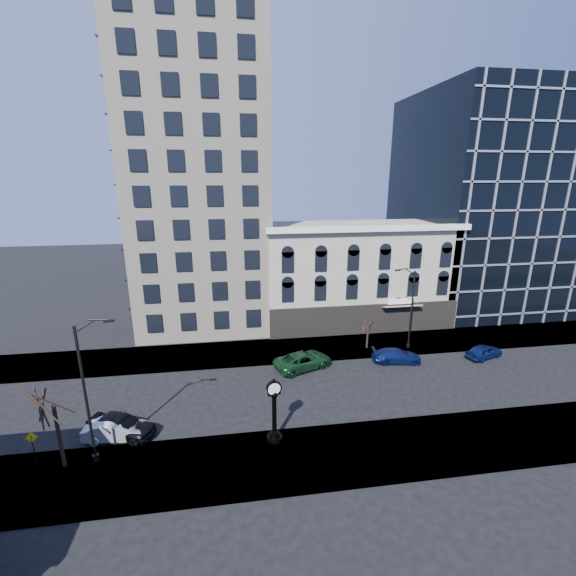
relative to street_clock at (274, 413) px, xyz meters
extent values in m
plane|color=black|center=(0.43, 6.05, -2.23)|extent=(160.00, 160.00, 0.00)
cube|color=gray|center=(0.43, 14.05, -2.17)|extent=(160.00, 6.00, 0.12)
cube|color=gray|center=(0.43, -1.95, -2.17)|extent=(160.00, 6.00, 0.12)
cube|color=beige|center=(-5.57, 25.05, 16.77)|extent=(15.00, 15.00, 38.00)
cube|color=#AAA18C|center=(12.43, 22.05, 3.77)|extent=(22.00, 10.00, 12.00)
cube|color=white|center=(12.43, 16.85, 9.97)|extent=(22.60, 0.80, 0.60)
cube|color=black|center=(12.43, 17.00, -0.43)|extent=(22.00, 0.30, 3.60)
cube|color=maroon|center=(16.43, 16.45, 1.17)|extent=(4.50, 1.18, 0.55)
cube|color=black|center=(32.43, 27.05, 11.77)|extent=(20.00, 20.00, 28.00)
cylinder|color=black|center=(0.00, 0.00, -1.97)|extent=(1.06, 1.06, 0.29)
cylinder|color=black|center=(0.00, 0.00, -1.73)|extent=(0.77, 0.77, 0.19)
cylinder|color=black|center=(0.00, 0.00, -1.55)|extent=(0.58, 0.58, 0.15)
cylinder|color=black|center=(0.00, 0.00, -0.09)|extent=(0.31, 0.31, 2.80)
sphere|color=black|center=(0.00, 0.00, 1.40)|extent=(0.54, 0.54, 0.54)
cube|color=black|center=(0.00, 0.00, 1.50)|extent=(0.89, 0.38, 0.24)
cylinder|color=black|center=(0.00, 0.00, 1.89)|extent=(1.04, 0.50, 1.00)
cylinder|color=white|center=(0.00, -0.16, 1.89)|extent=(0.84, 0.19, 0.85)
cylinder|color=white|center=(0.00, 0.16, 1.89)|extent=(0.84, 0.19, 0.85)
sphere|color=black|center=(0.00, 0.00, 2.46)|extent=(0.19, 0.19, 0.19)
cylinder|color=black|center=(-11.50, -0.36, 2.50)|extent=(0.17, 0.17, 9.22)
cylinder|color=black|center=(-11.50, -0.36, -1.90)|extent=(0.39, 0.39, 0.43)
cube|color=black|center=(-9.47, -0.22, 7.27)|extent=(0.60, 0.27, 0.15)
cylinder|color=black|center=(15.70, 12.69, 2.06)|extent=(0.16, 0.16, 8.34)
cylinder|color=black|center=(15.70, 12.69, -1.92)|extent=(0.35, 0.35, 0.39)
cube|color=black|center=(13.85, 12.63, 6.37)|extent=(0.54, 0.23, 0.14)
cylinder|color=black|center=(-13.28, -0.59, 0.05)|extent=(0.23, 0.23, 4.32)
cylinder|color=black|center=(11.34, 13.26, -0.99)|extent=(0.20, 0.20, 2.25)
cylinder|color=black|center=(-15.21, 0.05, -1.11)|extent=(0.05, 0.05, 2.00)
cube|color=yellow|center=(-15.21, 0.05, -0.30)|extent=(0.71, 0.09, 0.71)
imported|color=black|center=(-10.55, 2.17, -1.42)|extent=(5.18, 3.61, 1.64)
imported|color=silver|center=(-10.75, 1.85, -1.51)|extent=(4.55, 1.98, 1.45)
imported|color=#143F1E|center=(3.89, 10.05, -1.45)|extent=(6.16, 4.42, 1.56)
imported|color=#0C194C|center=(13.15, 9.89, -1.55)|extent=(4.93, 2.58, 1.36)
imported|color=#0C194C|center=(22.24, 9.50, -1.55)|extent=(4.31, 2.79, 1.37)
camera|label=1|loc=(-2.41, -22.42, 15.33)|focal=24.00mm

